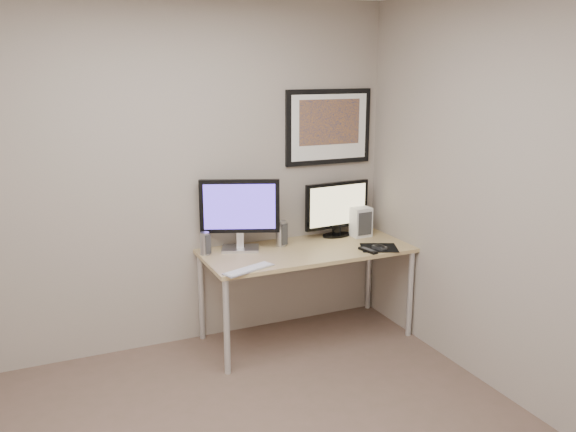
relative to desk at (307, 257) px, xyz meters
name	(u,v)px	position (x,y,z in m)	size (l,w,h in m)	color
room	(213,153)	(-1.00, -0.90, 0.98)	(3.60, 3.60, 3.60)	white
desk	(307,257)	(0.00, 0.00, 0.00)	(1.60, 0.70, 0.73)	#9A7F4A
framed_art	(329,127)	(0.35, 0.33, 0.96)	(0.75, 0.04, 0.60)	black
monitor_large	(240,211)	(-0.47, 0.18, 0.37)	(0.57, 0.28, 0.55)	#AEAFB3
monitor_tv	(337,208)	(0.38, 0.22, 0.31)	(0.58, 0.15, 0.45)	black
speaker_left	(205,244)	(-0.76, 0.18, 0.15)	(0.07, 0.07, 0.17)	#AEAFB3
speaker_right	(281,233)	(-0.15, 0.16, 0.17)	(0.08, 0.08, 0.20)	#AEAFB3
keyboard	(249,269)	(-0.58, -0.29, 0.07)	(0.39, 0.10, 0.01)	#B8B8BD
mousepad	(379,248)	(0.52, -0.21, 0.07)	(0.27, 0.24, 0.00)	black
mouse	(380,246)	(0.51, -0.23, 0.09)	(0.06, 0.10, 0.04)	black
remote	(368,250)	(0.39, -0.25, 0.08)	(0.05, 0.18, 0.02)	black
fan_unit	(361,222)	(0.56, 0.14, 0.19)	(0.16, 0.12, 0.24)	silver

